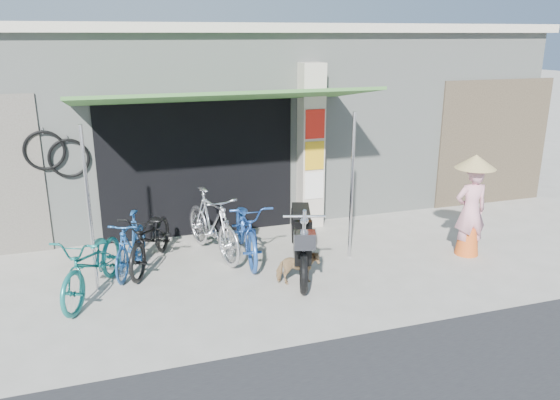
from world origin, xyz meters
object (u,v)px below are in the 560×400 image
object	(u,v)px
bike_black	(151,238)
street_dog	(298,268)
bike_blue	(131,244)
nun	(471,206)
bike_teal	(93,263)
bike_navy	(247,228)
bike_silver	(212,224)
moped	(301,239)

from	to	relation	value
bike_black	street_dog	world-z (taller)	bike_black
bike_black	street_dog	size ratio (longest dim) A/B	2.91
bike_blue	nun	world-z (taller)	nun
bike_teal	street_dog	world-z (taller)	bike_teal
bike_blue	bike_black	bearing A→B (deg)	37.58
bike_navy	nun	bearing A→B (deg)	-10.84
bike_teal	nun	bearing A→B (deg)	20.71
bike_navy	street_dog	world-z (taller)	bike_navy
bike_black	nun	size ratio (longest dim) A/B	1.06
bike_navy	nun	xyz separation A→B (m)	(3.47, -1.00, 0.34)
bike_black	bike_navy	xyz separation A→B (m)	(1.50, -0.10, 0.03)
bike_blue	street_dog	bearing A→B (deg)	-8.83
bike_blue	nun	bearing A→B (deg)	9.18
bike_silver	moped	distance (m)	1.55
bike_teal	bike_black	distance (m)	1.14
bike_black	moped	distance (m)	2.33
bike_teal	moped	world-z (taller)	moped
nun	street_dog	bearing A→B (deg)	10.73
bike_navy	moped	xyz separation A→B (m)	(0.65, -0.78, 0.03)
bike_teal	street_dog	xyz separation A→B (m)	(2.77, -0.56, -0.22)
bike_silver	nun	bearing A→B (deg)	-32.10
bike_black	bike_silver	xyz separation A→B (m)	(0.99, 0.13, 0.08)
bike_black	moped	world-z (taller)	moped
bike_teal	bike_blue	size ratio (longest dim) A/B	1.23
nun	moped	bearing A→B (deg)	2.04
bike_black	bike_navy	distance (m)	1.50
bike_silver	street_dog	xyz separation A→B (m)	(0.95, -1.46, -0.29)
street_dog	moped	world-z (taller)	moped
bike_teal	moped	size ratio (longest dim) A/B	0.92
bike_blue	bike_silver	world-z (taller)	bike_silver
bike_teal	bike_navy	distance (m)	2.43
bike_navy	bike_black	bearing A→B (deg)	-178.67
bike_black	moped	bearing A→B (deg)	1.03
nun	bike_teal	bearing A→B (deg)	3.18
bike_black	moped	size ratio (longest dim) A/B	0.90
street_dog	bike_silver	bearing A→B (deg)	44.35
bike_navy	moped	bearing A→B (deg)	-44.97
bike_silver	nun	xyz separation A→B (m)	(3.98, -1.23, 0.29)
bike_navy	street_dog	bearing A→B (deg)	-65.30
bike_silver	bike_teal	bearing A→B (deg)	-168.56
bike_blue	bike_black	distance (m)	0.33
bike_blue	nun	size ratio (longest dim) A/B	0.88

